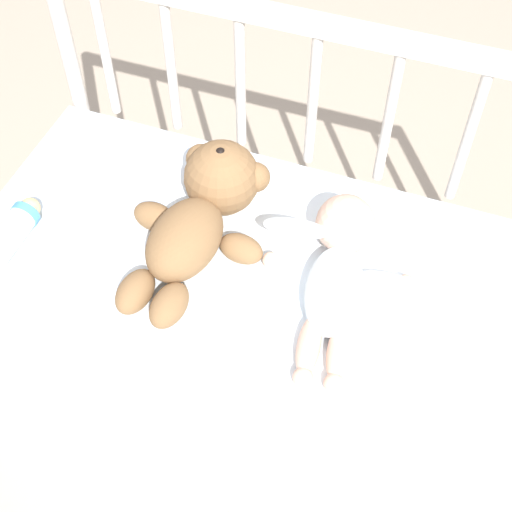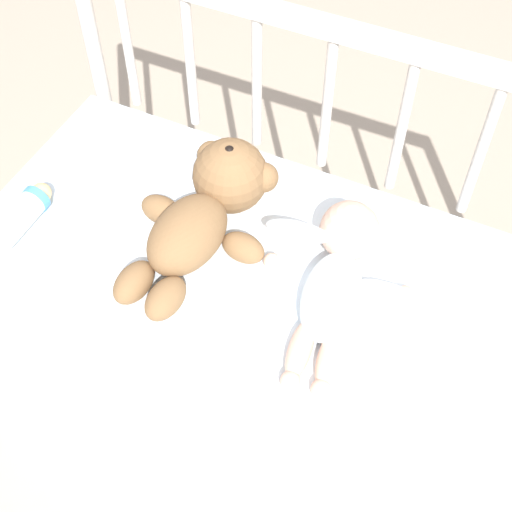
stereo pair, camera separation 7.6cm
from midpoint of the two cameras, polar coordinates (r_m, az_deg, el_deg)
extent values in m
plane|color=tan|center=(1.80, 1.27, -10.24)|extent=(12.00, 12.00, 0.00)
cube|color=silver|center=(1.59, 1.42, -6.39)|extent=(1.18, 0.63, 0.46)
cylinder|color=beige|center=(1.84, -10.72, 11.57)|extent=(0.04, 0.04, 0.83)
cube|color=beige|center=(1.39, 7.97, 17.50)|extent=(1.15, 0.03, 0.04)
cylinder|color=beige|center=(1.66, -8.92, 16.30)|extent=(0.02, 0.02, 0.33)
cylinder|color=beige|center=(1.59, -3.87, 15.02)|extent=(0.02, 0.02, 0.33)
cylinder|color=beige|center=(1.54, 1.52, 13.51)|extent=(0.02, 0.02, 0.33)
cylinder|color=beige|center=(1.50, 7.19, 11.78)|extent=(0.02, 0.02, 0.33)
cylinder|color=beige|center=(1.47, 13.04, 9.85)|extent=(0.02, 0.02, 0.33)
cylinder|color=beige|center=(1.46, 18.95, 7.77)|extent=(0.02, 0.02, 0.33)
cube|color=white|center=(1.39, 1.57, -1.77)|extent=(0.83, 0.54, 0.01)
ellipsoid|color=olive|center=(1.39, -3.94, 1.69)|extent=(0.15, 0.21, 0.12)
sphere|color=olive|center=(1.46, -0.57, 6.37)|extent=(0.16, 0.16, 0.16)
sphere|color=tan|center=(1.43, -0.58, 7.57)|extent=(0.07, 0.07, 0.07)
sphere|color=black|center=(1.41, -0.59, 8.35)|extent=(0.02, 0.02, 0.02)
sphere|color=olive|center=(1.50, -2.10, 7.99)|extent=(0.06, 0.06, 0.06)
sphere|color=olive|center=(1.45, 2.11, 6.25)|extent=(0.06, 0.06, 0.06)
ellipsoid|color=olive|center=(1.47, -6.12, 3.64)|extent=(0.10, 0.07, 0.06)
ellipsoid|color=olive|center=(1.40, 0.51, 0.61)|extent=(0.10, 0.07, 0.06)
ellipsoid|color=olive|center=(1.36, -8.17, -2.16)|extent=(0.07, 0.11, 0.06)
ellipsoid|color=olive|center=(1.33, -5.63, -3.46)|extent=(0.07, 0.11, 0.06)
ellipsoid|color=white|center=(1.34, 7.66, -3.24)|extent=(0.14, 0.22, 0.07)
sphere|color=beige|center=(1.41, 9.03, 1.98)|extent=(0.12, 0.12, 0.12)
ellipsoid|color=white|center=(1.37, 4.96, 1.95)|extent=(0.13, 0.06, 0.04)
ellipsoid|color=white|center=(1.38, 11.80, -2.87)|extent=(0.13, 0.06, 0.04)
sphere|color=beige|center=(1.39, 2.83, -0.47)|extent=(0.03, 0.03, 0.03)
sphere|color=beige|center=(1.38, 13.40, -3.04)|extent=(0.03, 0.03, 0.03)
ellipsoid|color=beige|center=(1.28, 5.24, -7.51)|extent=(0.06, 0.13, 0.04)
ellipsoid|color=beige|center=(1.28, 7.62, -8.10)|extent=(0.06, 0.13, 0.04)
sphere|color=beige|center=(1.26, 4.51, -10.00)|extent=(0.04, 0.04, 0.04)
sphere|color=beige|center=(1.25, 6.97, -10.61)|extent=(0.04, 0.04, 0.04)
cylinder|color=#F4E5CC|center=(1.52, -17.17, 2.78)|extent=(0.06, 0.12, 0.06)
cylinder|color=#4C99D8|center=(1.54, -15.87, 4.36)|extent=(0.06, 0.02, 0.06)
sphere|color=#EAC67F|center=(1.55, -15.46, 4.86)|extent=(0.04, 0.04, 0.04)
camera|label=1|loc=(0.04, -88.39, 2.09)|focal=50.00mm
camera|label=2|loc=(0.04, 91.61, -2.09)|focal=50.00mm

